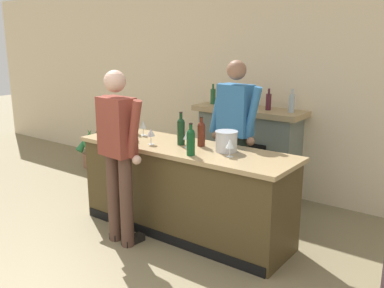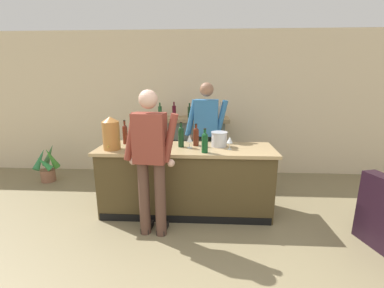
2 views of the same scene
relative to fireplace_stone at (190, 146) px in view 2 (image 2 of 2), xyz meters
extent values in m
cube|color=beige|center=(0.06, 0.26, 0.78)|extent=(12.00, 0.07, 2.75)
cube|color=#48391E|center=(0.03, -1.43, -0.14)|extent=(2.34, 0.66, 0.91)
cube|color=tan|center=(0.03, -1.43, 0.34)|extent=(2.41, 0.73, 0.04)
cube|color=black|center=(0.03, -1.77, -0.54)|extent=(2.29, 0.01, 0.10)
cube|color=slate|center=(0.00, 0.01, -0.05)|extent=(1.31, 0.44, 1.09)
cube|color=black|center=(0.00, -0.23, -0.18)|extent=(0.72, 0.02, 0.70)
cube|color=tan|center=(0.00, -0.01, 0.53)|extent=(1.47, 0.52, 0.07)
cylinder|color=#22542C|center=(-0.56, -0.01, 0.67)|extent=(0.07, 0.07, 0.20)
cylinder|color=#22542C|center=(-0.56, -0.01, 0.81)|extent=(0.03, 0.03, 0.07)
cylinder|color=#4D0F1C|center=(-0.29, -0.01, 0.68)|extent=(0.07, 0.07, 0.22)
cylinder|color=#4D0F1C|center=(-0.29, -0.01, 0.82)|extent=(0.03, 0.03, 0.07)
cylinder|color=#1A381F|center=(0.00, -0.01, 0.67)|extent=(0.07, 0.07, 0.20)
cylinder|color=#1A381F|center=(0.00, -0.01, 0.80)|extent=(0.03, 0.03, 0.07)
cylinder|color=#4B1C26|center=(0.27, -0.01, 0.67)|extent=(0.07, 0.07, 0.20)
cylinder|color=#4B1C26|center=(0.27, -0.01, 0.80)|extent=(0.03, 0.03, 0.07)
cylinder|color=#A4B3B9|center=(0.57, -0.01, 0.68)|extent=(0.07, 0.07, 0.21)
cylinder|color=#A4B3B9|center=(0.57, -0.01, 0.82)|extent=(0.03, 0.03, 0.07)
cylinder|color=#905F46|center=(-2.63, -0.45, -0.48)|extent=(0.25, 0.25, 0.23)
cylinder|color=#332319|center=(-2.63, -0.45, -0.38)|extent=(0.23, 0.23, 0.02)
cone|color=#419035|center=(-2.50, -0.48, -0.13)|extent=(0.18, 0.32, 0.45)
cone|color=#467843|center=(-2.65, -0.32, -0.13)|extent=(0.31, 0.15, 0.45)
cone|color=#33824A|center=(-2.76, -0.44, -0.17)|extent=(0.16, 0.37, 0.39)
cone|color=#338F48|center=(-2.62, -0.54, -0.22)|extent=(0.31, 0.18, 0.30)
cylinder|color=brown|center=(-0.23, -2.03, -0.13)|extent=(0.13, 0.13, 0.93)
cube|color=black|center=(-0.22, -1.96, -0.56)|extent=(0.12, 0.25, 0.07)
cylinder|color=brown|center=(-0.43, -2.01, -0.13)|extent=(0.13, 0.13, 0.93)
cube|color=black|center=(-0.42, -1.94, -0.56)|extent=(0.12, 0.25, 0.07)
cube|color=brown|center=(-0.33, -2.02, 0.62)|extent=(0.38, 0.26, 0.57)
cylinder|color=brown|center=(-0.10, -2.03, 0.62)|extent=(0.20, 0.08, 0.57)
sphere|color=#CFA28C|center=(-0.09, -2.01, 0.32)|extent=(0.09, 0.09, 0.09)
cylinder|color=brown|center=(-0.55, -1.98, 0.62)|extent=(0.20, 0.08, 0.57)
sphere|color=#CFA28C|center=(-0.55, -1.96, 0.32)|extent=(0.09, 0.09, 0.09)
sphere|color=#CFA28C|center=(-0.33, -2.02, 1.05)|extent=(0.21, 0.21, 0.21)
cylinder|color=#212C23|center=(0.21, -0.87, -0.09)|extent=(0.13, 0.13, 1.01)
cube|color=black|center=(0.20, -0.94, -0.56)|extent=(0.12, 0.25, 0.07)
cylinder|color=#212C23|center=(0.41, -0.89, -0.09)|extent=(0.13, 0.13, 1.01)
cube|color=black|center=(0.40, -0.96, -0.56)|extent=(0.12, 0.25, 0.07)
cube|color=teal|center=(0.31, -0.88, 0.69)|extent=(0.38, 0.25, 0.55)
cylinder|color=teal|center=(0.08, -0.88, 0.69)|extent=(0.20, 0.08, 0.57)
sphere|color=#8F644C|center=(0.08, -0.90, 0.39)|extent=(0.09, 0.09, 0.09)
cylinder|color=teal|center=(0.54, -0.92, 0.69)|extent=(0.20, 0.08, 0.57)
sphere|color=#8F644C|center=(0.54, -0.94, 0.39)|extent=(0.09, 0.09, 0.09)
sphere|color=#8F644C|center=(0.31, -0.88, 1.12)|extent=(0.21, 0.21, 0.21)
cylinder|color=#AE6F33|center=(-0.94, -1.58, 0.54)|extent=(0.22, 0.22, 0.37)
cone|color=#AE6F33|center=(-0.94, -1.58, 0.76)|extent=(0.23, 0.23, 0.07)
cylinder|color=#B29333|center=(-0.94, -1.71, 0.43)|extent=(0.02, 0.04, 0.02)
cylinder|color=silver|center=(0.49, -1.35, 0.45)|extent=(0.21, 0.21, 0.19)
cylinder|color=silver|center=(0.49, -1.35, 0.56)|extent=(0.23, 0.23, 0.01)
cylinder|color=#14361B|center=(-0.03, -1.40, 0.48)|extent=(0.08, 0.08, 0.24)
sphere|color=#14361B|center=(-0.03, -1.40, 0.60)|extent=(0.08, 0.08, 0.08)
cylinder|color=#14361B|center=(-0.03, -1.40, 0.65)|extent=(0.03, 0.03, 0.09)
cylinder|color=black|center=(-0.03, -1.40, 0.70)|extent=(0.04, 0.04, 0.01)
cylinder|color=#531F12|center=(0.17, -1.32, 0.47)|extent=(0.08, 0.08, 0.22)
sphere|color=#531F12|center=(0.17, -1.32, 0.57)|extent=(0.08, 0.08, 0.08)
cylinder|color=#531F12|center=(0.17, -1.32, 0.62)|extent=(0.03, 0.03, 0.08)
cylinder|color=black|center=(0.17, -1.32, 0.66)|extent=(0.04, 0.04, 0.01)
cylinder|color=#602215|center=(-0.85, -1.27, 0.48)|extent=(0.07, 0.07, 0.24)
sphere|color=#602215|center=(-0.85, -1.27, 0.60)|extent=(0.07, 0.07, 0.07)
cylinder|color=#602215|center=(-0.85, -1.27, 0.64)|extent=(0.03, 0.03, 0.09)
cylinder|color=black|center=(-0.85, -1.27, 0.70)|extent=(0.03, 0.03, 0.01)
cylinder|color=#10441E|center=(0.29, -1.67, 0.47)|extent=(0.08, 0.08, 0.22)
sphere|color=#10441E|center=(0.29, -1.67, 0.57)|extent=(0.08, 0.08, 0.08)
cylinder|color=#10441E|center=(0.29, -1.67, 0.62)|extent=(0.03, 0.03, 0.08)
cylinder|color=black|center=(0.29, -1.67, 0.67)|extent=(0.04, 0.04, 0.01)
cylinder|color=#115020|center=(-0.67, -1.49, 0.47)|extent=(0.07, 0.07, 0.23)
sphere|color=#115020|center=(-0.67, -1.49, 0.59)|extent=(0.07, 0.07, 0.07)
cylinder|color=#115020|center=(-0.67, -1.49, 0.64)|extent=(0.03, 0.03, 0.09)
cylinder|color=black|center=(-0.67, -1.49, 0.69)|extent=(0.03, 0.03, 0.01)
cylinder|color=silver|center=(-0.69, -1.62, 0.36)|extent=(0.06, 0.06, 0.01)
cylinder|color=silver|center=(-0.69, -1.62, 0.40)|extent=(0.01, 0.01, 0.08)
cone|color=silver|center=(-0.69, -1.62, 0.49)|extent=(0.07, 0.07, 0.09)
cylinder|color=silver|center=(-0.29, -1.58, 0.36)|extent=(0.06, 0.06, 0.01)
cylinder|color=silver|center=(-0.29, -1.58, 0.41)|extent=(0.01, 0.01, 0.09)
cone|color=silver|center=(-0.29, -1.58, 0.49)|extent=(0.09, 0.09, 0.08)
cylinder|color=silver|center=(0.62, -1.50, 0.36)|extent=(0.06, 0.06, 0.01)
cylinder|color=silver|center=(0.62, -1.50, 0.40)|extent=(0.01, 0.01, 0.08)
cone|color=silver|center=(0.62, -1.50, 0.49)|extent=(0.08, 0.08, 0.09)
cylinder|color=silver|center=(-0.64, -1.32, 0.36)|extent=(0.07, 0.07, 0.01)
cylinder|color=silver|center=(-0.64, -1.32, 0.40)|extent=(0.01, 0.01, 0.08)
cone|color=silver|center=(-0.64, -1.32, 0.49)|extent=(0.07, 0.07, 0.09)
cylinder|color=silver|center=(0.09, -1.45, 0.36)|extent=(0.07, 0.07, 0.01)
cylinder|color=silver|center=(0.09, -1.45, 0.40)|extent=(0.01, 0.01, 0.08)
cone|color=silver|center=(0.09, -1.45, 0.49)|extent=(0.08, 0.08, 0.09)
camera|label=1|loc=(2.64, -4.82, 1.46)|focal=40.00mm
camera|label=2|loc=(0.30, -4.81, 1.26)|focal=24.00mm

